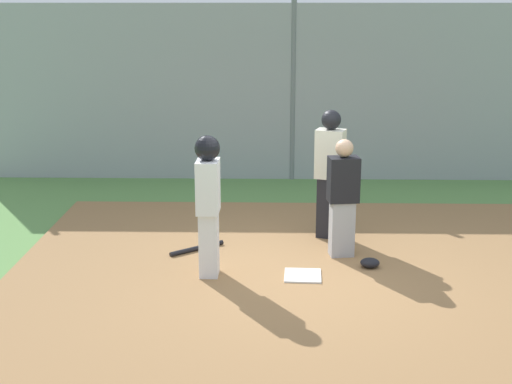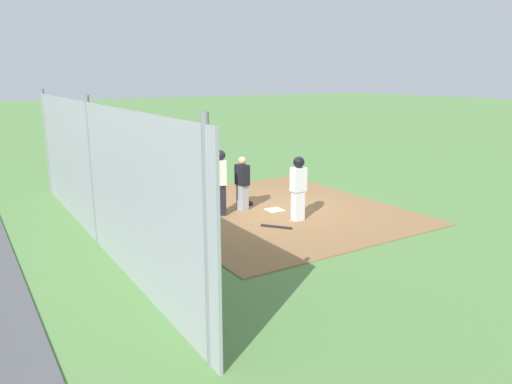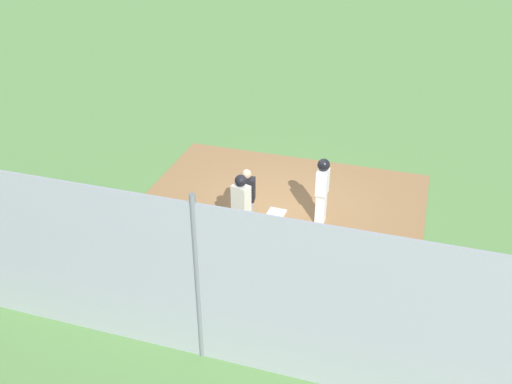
{
  "view_description": "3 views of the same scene",
  "coord_description": "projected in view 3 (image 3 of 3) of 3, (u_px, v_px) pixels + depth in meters",
  "views": [
    {
      "loc": [
        0.39,
        7.9,
        3.22
      ],
      "look_at": [
        0.59,
        -1.05,
        0.79
      ],
      "focal_mm": 49.38,
      "sensor_mm": 36.0,
      "label": 1
    },
    {
      "loc": [
        10.84,
        -7.47,
        3.76
      ],
      "look_at": [
        -0.06,
        -0.59,
        0.62
      ],
      "focal_mm": 33.71,
      "sensor_mm": 36.0,
      "label": 2
    },
    {
      "loc": [
        3.12,
        -11.68,
        7.66
      ],
      "look_at": [
        -0.45,
        -0.26,
        0.72
      ],
      "focal_mm": 39.85,
      "sensor_mm": 36.0,
      "label": 3
    }
  ],
  "objects": [
    {
      "name": "ground_plane",
      "position": [
        276.0,
        214.0,
        14.29
      ],
      "size": [
        140.0,
        140.0,
        0.0
      ],
      "primitive_type": "plane",
      "color": "#5B8947"
    },
    {
      "name": "dirt_infield",
      "position": [
        276.0,
        214.0,
        14.28
      ],
      "size": [
        7.2,
        6.4,
        0.03
      ],
      "primitive_type": "cube",
      "color": "olive",
      "rests_on": "ground_plane"
    },
    {
      "name": "home_plate",
      "position": [
        276.0,
        213.0,
        14.27
      ],
      "size": [
        0.46,
        0.46,
        0.02
      ],
      "primitive_type": "cube",
      "rotation": [
        0.0,
        0.0,
        -0.05
      ],
      "color": "white",
      "rests_on": "dirt_infield"
    },
    {
      "name": "catcher",
      "position": [
        247.0,
        198.0,
        13.4
      ],
      "size": [
        0.41,
        0.31,
        1.53
      ],
      "rotation": [
        0.0,
        0.0,
        1.71
      ],
      "color": "#9E9EA3",
      "rests_on": "dirt_infield"
    },
    {
      "name": "umpire",
      "position": [
        241.0,
        208.0,
        12.68
      ],
      "size": [
        0.44,
        0.37,
        1.79
      ],
      "rotation": [
        0.0,
        0.0,
        1.24
      ],
      "color": "black",
      "rests_on": "dirt_infield"
    },
    {
      "name": "runner",
      "position": [
        322.0,
        186.0,
        13.46
      ],
      "size": [
        0.3,
        0.38,
        1.71
      ],
      "rotation": [
        0.0,
        0.0,
        3.13
      ],
      "color": "silver",
      "rests_on": "dirt_infield"
    },
    {
      "name": "baseball_bat",
      "position": [
        323.0,
        241.0,
        13.18
      ],
      "size": [
        0.68,
        0.55,
        0.06
      ],
      "primitive_type": "cylinder",
      "rotation": [
        0.0,
        1.57,
        3.81
      ],
      "color": "black",
      "rests_on": "dirt_infield"
    },
    {
      "name": "catcher_mask",
      "position": [
        240.0,
        212.0,
        14.21
      ],
      "size": [
        0.24,
        0.2,
        0.12
      ],
      "primitive_type": "ellipsoid",
      "color": "black",
      "rests_on": "dirt_infield"
    },
    {
      "name": "backstop_fence",
      "position": [
        198.0,
        285.0,
        9.41
      ],
      "size": [
        12.0,
        0.1,
        3.35
      ],
      "color": "#93999E",
      "rests_on": "ground_plane"
    }
  ]
}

